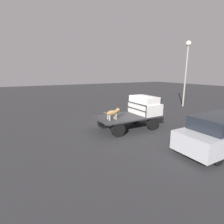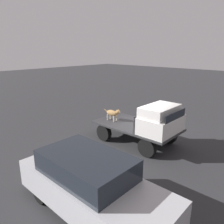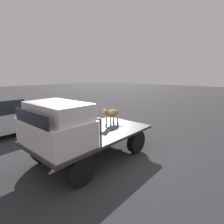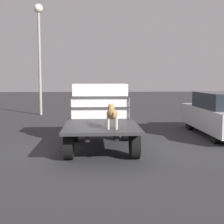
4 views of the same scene
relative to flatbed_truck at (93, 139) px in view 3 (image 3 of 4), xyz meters
The scene contains 5 objects.
ground_plane 0.61m from the flatbed_truck, ahead, with size 80.00×80.00×0.00m, color #2D2D30.
flatbed_truck is the anchor object (origin of this frame).
truck_cab 1.47m from the flatbed_truck, ahead, with size 1.26×1.96×1.12m.
truck_headboard 0.93m from the flatbed_truck, ahead, with size 0.04×1.96×0.74m.
dog 1.37m from the flatbed_truck, 167.28° to the right, with size 1.06×0.28×0.65m.
Camera 3 is at (3.62, 3.99, 2.67)m, focal length 28.00 mm.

